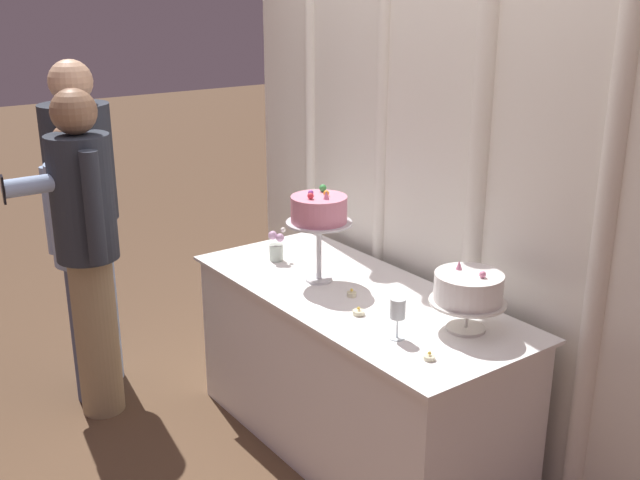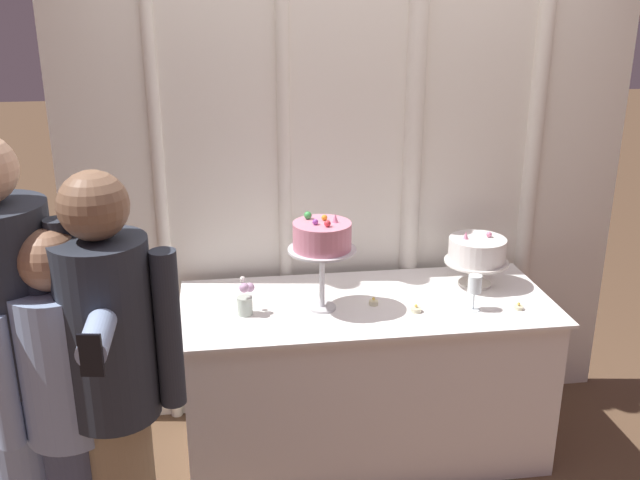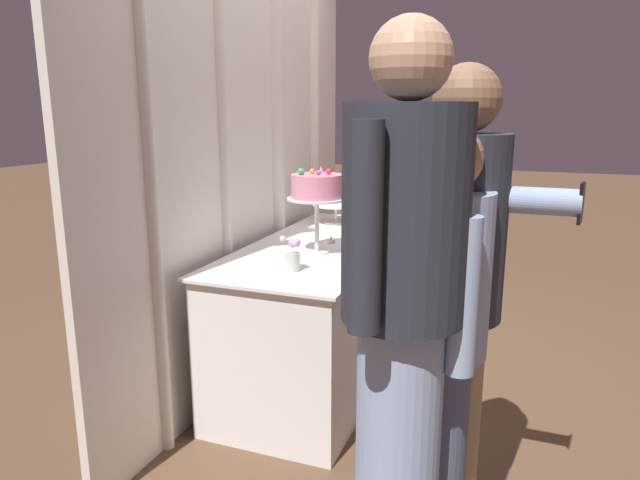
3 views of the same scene
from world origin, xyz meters
name	(u,v)px [view 1 (image 1 of 3)]	position (x,y,z in m)	size (l,w,h in m)	color
ground_plane	(336,452)	(0.00, 0.00, 0.00)	(24.00, 24.00, 0.00)	brown
draped_curtain	(437,137)	(0.03, 0.53, 1.44)	(2.80, 0.16, 2.75)	white
cake_table	(354,371)	(0.00, 0.10, 0.39)	(1.70, 0.73, 0.79)	white
cake_display_nearleft	(319,212)	(-0.21, 0.06, 1.12)	(0.30, 0.30, 0.44)	silver
cake_display_nearright	(468,290)	(0.56, 0.22, 0.96)	(0.30, 0.30, 0.27)	silver
wine_glass	(398,310)	(0.45, -0.05, 0.90)	(0.06, 0.06, 0.17)	silver
flower_vase	(276,247)	(-0.56, 0.04, 0.86)	(0.08, 0.10, 0.16)	#B2C1B2
tealight_far_left	(352,294)	(0.02, 0.06, 0.80)	(0.04, 0.04, 0.04)	beige
tealight_near_left	(359,312)	(0.19, -0.04, 0.80)	(0.05, 0.05, 0.04)	beige
tealight_near_right	(429,357)	(0.66, -0.07, 0.80)	(0.04, 0.04, 0.03)	beige
guest_girl_blue_dress	(81,251)	(-1.16, -0.73, 0.82)	(0.41, 0.57, 1.47)	#4C5675
guest_man_pink_jacket	(84,214)	(-1.34, -0.64, 0.96)	(0.50, 0.42, 1.75)	#93ADD6
guest_man_dark_suit	(87,241)	(-1.01, -0.74, 0.92)	(0.46, 0.32, 1.65)	#9E8966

